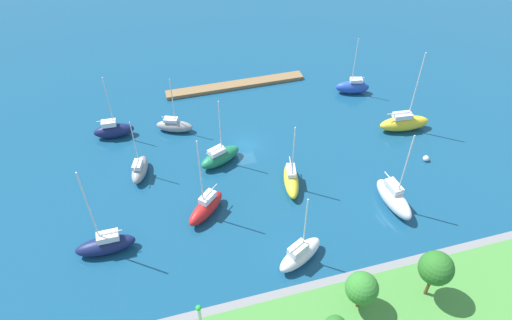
% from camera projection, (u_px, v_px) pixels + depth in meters
% --- Properties ---
extents(water, '(160.00, 160.00, 0.00)m').
position_uv_depth(water, '(247.00, 146.00, 67.07)').
color(water, navy).
rests_on(water, ground).
extents(pier_dock, '(23.86, 2.17, 0.61)m').
position_uv_depth(pier_dock, '(236.00, 85.00, 78.62)').
color(pier_dock, olive).
rests_on(pier_dock, ground).
extents(breakwater, '(64.46, 3.78, 1.03)m').
position_uv_depth(breakwater, '(312.00, 300.00, 47.64)').
color(breakwater, gray).
rests_on(breakwater, ground).
extents(harbor_beacon, '(0.56, 0.56, 3.73)m').
position_uv_depth(harbor_beacon, '(200.00, 315.00, 43.49)').
color(harbor_beacon, silver).
rests_on(harbor_beacon, breakwater).
extents(park_tree_east, '(3.42, 3.42, 6.10)m').
position_uv_depth(park_tree_east, '(436.00, 268.00, 44.36)').
color(park_tree_east, brown).
rests_on(park_tree_east, shoreline_park).
extents(park_tree_mideast, '(3.25, 3.25, 4.76)m').
position_uv_depth(park_tree_mideast, '(362.00, 288.00, 44.15)').
color(park_tree_mideast, brown).
rests_on(park_tree_mideast, shoreline_park).
extents(sailboat_navy_lone_south, '(6.72, 2.23, 12.57)m').
position_uv_depth(sailboat_navy_lone_south, '(106.00, 244.00, 52.20)').
color(sailboat_navy_lone_south, '#141E4C').
rests_on(sailboat_navy_lone_south, water).
extents(sailboat_white_center_basin, '(2.75, 7.13, 11.76)m').
position_uv_depth(sailboat_white_center_basin, '(394.00, 198.00, 57.21)').
color(sailboat_white_center_basin, white).
rests_on(sailboat_white_center_basin, water).
extents(sailboat_yellow_far_north, '(7.89, 3.10, 12.96)m').
position_uv_depth(sailboat_yellow_far_north, '(404.00, 123.00, 69.06)').
color(sailboat_yellow_far_north, yellow).
rests_on(sailboat_yellow_far_north, water).
extents(sailboat_gray_along_channel, '(5.86, 3.85, 9.13)m').
position_uv_depth(sailboat_gray_along_channel, '(174.00, 126.00, 69.01)').
color(sailboat_gray_along_channel, gray).
rests_on(sailboat_gray_along_channel, water).
extents(sailboat_green_by_breakwater, '(6.68, 4.65, 10.21)m').
position_uv_depth(sailboat_green_by_breakwater, '(220.00, 156.00, 63.54)').
color(sailboat_green_by_breakwater, '#19724C').
rests_on(sailboat_green_by_breakwater, water).
extents(sailboat_blue_lone_north, '(5.90, 3.40, 9.88)m').
position_uv_depth(sailboat_blue_lone_north, '(353.00, 87.00, 76.63)').
color(sailboat_blue_lone_north, '#2347B2').
rests_on(sailboat_blue_lone_north, water).
extents(sailboat_red_east_end, '(5.95, 5.70, 12.04)m').
position_uv_depth(sailboat_red_east_end, '(206.00, 207.00, 56.38)').
color(sailboat_red_east_end, red).
rests_on(sailboat_red_east_end, water).
extents(sailboat_navy_outer_mooring, '(5.91, 2.33, 10.17)m').
position_uv_depth(sailboat_navy_outer_mooring, '(114.00, 130.00, 67.87)').
color(sailboat_navy_outer_mooring, '#141E4C').
rests_on(sailboat_navy_outer_mooring, water).
extents(sailboat_white_west_end, '(6.52, 4.76, 9.82)m').
position_uv_depth(sailboat_white_west_end, '(300.00, 254.00, 51.18)').
color(sailboat_white_west_end, white).
rests_on(sailboat_white_west_end, water).
extents(sailboat_yellow_mid_basin, '(3.29, 6.77, 10.00)m').
position_uv_depth(sailboat_yellow_mid_basin, '(291.00, 179.00, 60.21)').
color(sailboat_yellow_mid_basin, yellow).
rests_on(sailboat_yellow_mid_basin, water).
extents(sailboat_gray_far_south, '(3.35, 5.49, 8.82)m').
position_uv_depth(sailboat_gray_far_south, '(140.00, 169.00, 61.74)').
color(sailboat_gray_far_south, gray).
rests_on(sailboat_gray_far_south, water).
extents(mooring_buoy_white, '(0.84, 0.84, 0.84)m').
position_uv_depth(mooring_buoy_white, '(426.00, 158.00, 64.34)').
color(mooring_buoy_white, white).
rests_on(mooring_buoy_white, water).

